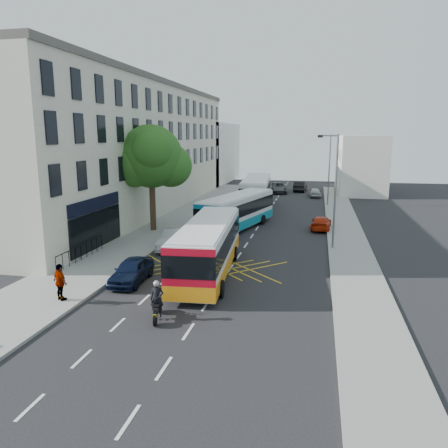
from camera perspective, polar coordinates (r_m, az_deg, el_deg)
The scene contains 21 objects.
ground at distance 21.57m, azimuth -2.35°, elevation -10.51°, with size 120.00×120.00×0.00m, color black.
pavement_left at distance 37.77m, azimuth -9.19°, elevation -0.84°, with size 5.00×70.00×0.15m, color gray.
pavement_right at distance 35.35m, azimuth 15.79°, elevation -1.99°, with size 3.00×70.00×0.15m, color gray.
terrace_main at distance 47.80m, azimuth -11.53°, elevation 9.74°, with size 8.30×45.00×13.50m.
terrace_far at distance 76.80m, azimuth -2.28°, elevation 9.26°, with size 8.00×20.00×10.00m, color silver.
building_right at distance 67.73m, azimuth 17.30°, elevation 7.59°, with size 6.00×18.00×8.00m, color silver.
street_tree at distance 36.93m, azimuth -9.54°, elevation 8.61°, with size 6.30×5.70×8.80m.
lamp_near at distance 31.55m, azimuth 14.19°, elevation 4.88°, with size 1.45×0.15×8.00m.
lamp_far at distance 51.47m, azimuth 13.49°, elevation 7.38°, with size 1.45×0.15×8.00m.
railings at distance 29.65m, azimuth -18.19°, elevation -3.44°, with size 0.08×5.60×1.14m, color black, non-canonical shape.
bus_near at distance 25.66m, azimuth -2.11°, elevation -2.99°, with size 3.50×11.35×3.14m.
bus_mid at distance 37.91m, azimuth 1.73°, elevation 1.69°, with size 5.15×11.05×3.03m.
bus_far at distance 49.49m, azimuth 4.22°, elevation 4.23°, with size 3.72×12.29×3.41m.
motorbike at distance 19.90m, azimuth -8.74°, elevation -9.93°, with size 0.75×2.03×1.83m.
parked_car_blue at distance 25.01m, azimuth -11.98°, elevation -5.97°, with size 1.60×3.97×1.35m, color black.
parked_car_silver at distance 31.67m, azimuth -6.53°, elevation -2.02°, with size 1.48×4.25×1.40m, color #A8ABB0.
red_hatchback at distance 38.91m, azimuth 12.56°, elevation 0.15°, with size 1.63×4.00×1.16m, color #B42407.
distant_car_grey at distance 62.64m, azimuth 7.06°, elevation 4.73°, with size 2.40×5.21×1.45m, color #414348.
distant_car_silver at distance 59.15m, azimuth 11.74°, elevation 4.08°, with size 1.47×3.65×1.24m, color #B0B4B8.
distant_car_dark at distance 64.78m, azimuth 9.93°, elevation 4.89°, with size 1.58×4.54×1.50m, color black.
pedestrian_far at distance 22.84m, azimuth -20.60°, elevation -7.13°, with size 1.08×0.45×1.84m, color gray.
Camera 1 is at (5.04, -19.34, 8.11)m, focal length 35.00 mm.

